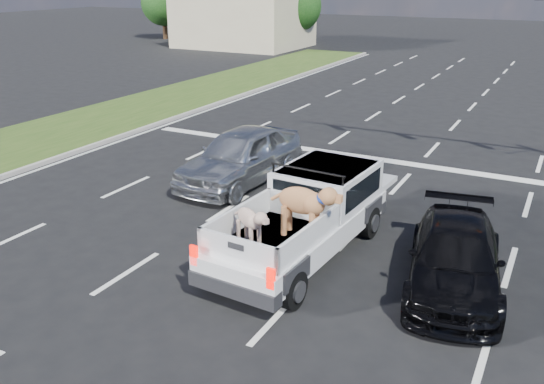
% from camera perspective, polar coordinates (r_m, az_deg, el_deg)
% --- Properties ---
extents(ground, '(160.00, 160.00, 0.00)m').
position_cam_1_polar(ground, '(11.41, -7.50, -9.94)').
color(ground, black).
rests_on(ground, ground).
extents(road_markings, '(17.75, 60.00, 0.01)m').
position_cam_1_polar(road_markings, '(16.65, 5.47, 0.31)').
color(road_markings, silver).
rests_on(road_markings, ground).
extents(grass_median_left, '(5.00, 60.00, 0.10)m').
position_cam_1_polar(grass_median_left, '(22.96, -22.75, 4.61)').
color(grass_median_left, '#274114').
rests_on(grass_median_left, ground).
extents(curb_left, '(0.15, 60.00, 0.14)m').
position_cam_1_polar(curb_left, '(21.17, -18.45, 3.96)').
color(curb_left, gray).
rests_on(curb_left, ground).
extents(building_left, '(10.00, 8.00, 4.40)m').
position_cam_1_polar(building_left, '(51.08, -2.81, 16.65)').
color(building_left, '#BAB08E').
rests_on(building_left, ground).
extents(tree_far_a, '(4.20, 4.20, 5.40)m').
position_cam_1_polar(tree_far_a, '(58.30, -10.72, 17.91)').
color(tree_far_a, '#332114').
rests_on(tree_far_a, ground).
extents(tree_far_b, '(4.20, 4.20, 5.40)m').
position_cam_1_polar(tree_far_b, '(54.82, -5.52, 18.00)').
color(tree_far_b, '#332114').
rests_on(tree_far_b, ground).
extents(tree_far_c, '(4.20, 4.20, 5.40)m').
position_cam_1_polar(tree_far_c, '(50.91, 2.45, 17.87)').
color(tree_far_c, '#332114').
rests_on(tree_far_c, ground).
extents(pickup_truck, '(2.26, 5.36, 1.97)m').
position_cam_1_polar(pickup_truck, '(12.44, 3.39, -2.27)').
color(pickup_truck, black).
rests_on(pickup_truck, ground).
extents(silver_sedan, '(2.19, 4.88, 1.63)m').
position_cam_1_polar(silver_sedan, '(16.93, -3.12, 3.60)').
color(silver_sedan, '#B0B3B8').
rests_on(silver_sedan, ground).
extents(black_coupe, '(2.48, 4.53, 1.24)m').
position_cam_1_polar(black_coupe, '(11.81, 17.67, -6.26)').
color(black_coupe, black).
rests_on(black_coupe, ground).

